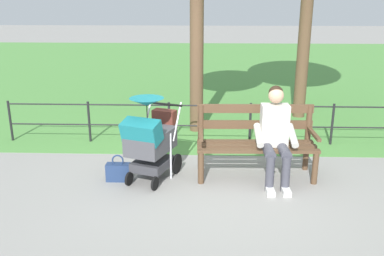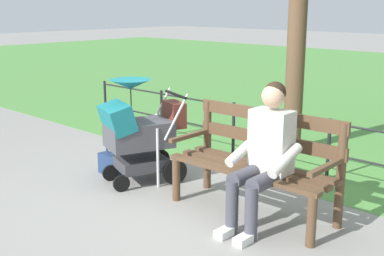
{
  "view_description": "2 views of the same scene",
  "coord_description": "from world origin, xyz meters",
  "px_view_note": "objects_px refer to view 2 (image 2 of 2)",
  "views": [
    {
      "loc": [
        0.04,
        5.36,
        2.39
      ],
      "look_at": [
        0.23,
        0.16,
        0.75
      ],
      "focal_mm": 39.51,
      "sensor_mm": 36.0,
      "label": 1
    },
    {
      "loc": [
        -3.25,
        3.56,
        1.91
      ],
      "look_at": [
        0.07,
        0.04,
        0.72
      ],
      "focal_mm": 47.03,
      "sensor_mm": 36.0,
      "label": 2
    }
  ],
  "objects_px": {
    "park_bench": "(258,158)",
    "stroller": "(138,130)",
    "person_on_bench": "(264,152)",
    "handbag": "(111,164)"
  },
  "relations": [
    {
      "from": "person_on_bench",
      "to": "stroller",
      "type": "height_order",
      "value": "person_on_bench"
    },
    {
      "from": "park_bench",
      "to": "stroller",
      "type": "relative_size",
      "value": 1.4
    },
    {
      "from": "person_on_bench",
      "to": "stroller",
      "type": "bearing_deg",
      "value": 0.75
    },
    {
      "from": "park_bench",
      "to": "person_on_bench",
      "type": "relative_size",
      "value": 1.27
    },
    {
      "from": "park_bench",
      "to": "person_on_bench",
      "type": "distance_m",
      "value": 0.35
    },
    {
      "from": "park_bench",
      "to": "handbag",
      "type": "xyz_separation_m",
      "value": [
        1.85,
        0.29,
        -0.4
      ]
    },
    {
      "from": "person_on_bench",
      "to": "handbag",
      "type": "relative_size",
      "value": 3.45
    },
    {
      "from": "park_bench",
      "to": "handbag",
      "type": "distance_m",
      "value": 1.92
    },
    {
      "from": "person_on_bench",
      "to": "handbag",
      "type": "height_order",
      "value": "person_on_bench"
    },
    {
      "from": "park_bench",
      "to": "stroller",
      "type": "height_order",
      "value": "stroller"
    }
  ]
}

